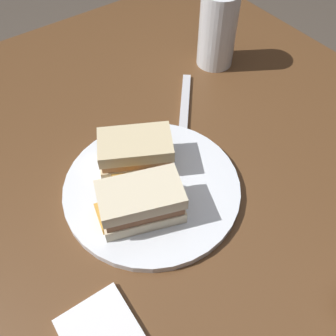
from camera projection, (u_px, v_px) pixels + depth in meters
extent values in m
plane|color=#4C4238|center=(176.00, 310.00, 1.21)|extent=(6.00, 6.00, 0.00)
cube|color=brown|center=(179.00, 261.00, 0.93)|extent=(1.12, 0.98, 0.73)
cylinder|color=white|center=(152.00, 188.00, 0.61)|extent=(0.29, 0.29, 0.01)
cube|color=beige|center=(137.00, 159.00, 0.63)|extent=(0.12, 0.14, 0.02)
cube|color=#B27A4C|center=(136.00, 152.00, 0.61)|extent=(0.11, 0.13, 0.01)
cube|color=beige|center=(135.00, 144.00, 0.60)|extent=(0.12, 0.14, 0.02)
cube|color=beige|center=(142.00, 209.00, 0.56)|extent=(0.11, 0.14, 0.02)
cube|color=#8C5B3D|center=(141.00, 202.00, 0.55)|extent=(0.10, 0.13, 0.02)
cube|color=beige|center=(140.00, 195.00, 0.53)|extent=(0.11, 0.14, 0.02)
cube|color=gold|center=(105.00, 217.00, 0.56)|extent=(0.05, 0.03, 0.01)
cube|color=gold|center=(115.00, 159.00, 0.63)|extent=(0.02, 0.04, 0.02)
cube|color=gold|center=(129.00, 179.00, 0.60)|extent=(0.06, 0.04, 0.02)
cube|color=#B77F33|center=(129.00, 196.00, 0.58)|extent=(0.06, 0.02, 0.02)
cylinder|color=white|center=(218.00, 30.00, 0.77)|extent=(0.08, 0.08, 0.16)
cylinder|color=#C67014|center=(216.00, 45.00, 0.80)|extent=(0.07, 0.07, 0.08)
cube|color=silver|center=(185.00, 104.00, 0.74)|extent=(0.15, 0.13, 0.01)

